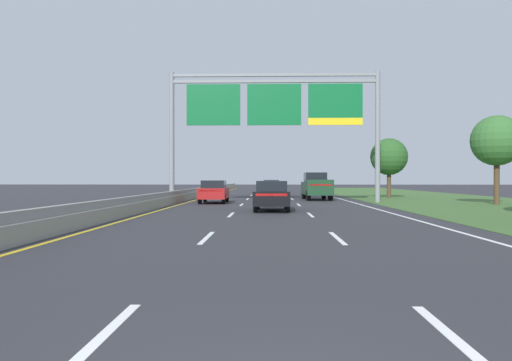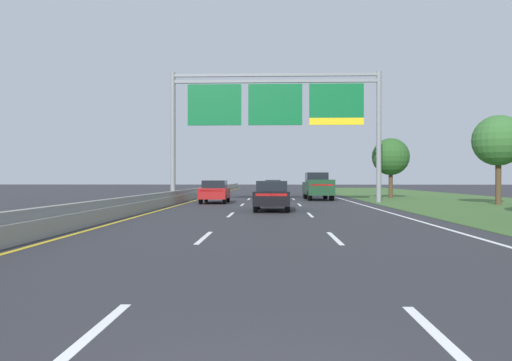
{
  "view_description": "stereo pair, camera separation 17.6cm",
  "coord_description": "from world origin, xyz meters",
  "px_view_note": "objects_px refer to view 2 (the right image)",
  "views": [
    {
      "loc": [
        -0.09,
        -3.48,
        1.67
      ],
      "look_at": [
        -0.73,
        21.41,
        1.59
      ],
      "focal_mm": 34.65,
      "sensor_mm": 36.0,
      "label": 1
    },
    {
      "loc": [
        0.09,
        -3.48,
        1.67
      ],
      "look_at": [
        -0.73,
        21.41,
        1.59
      ],
      "focal_mm": 34.65,
      "sensor_mm": 36.0,
      "label": 2
    }
  ],
  "objects_px": {
    "pickup_truck_darkgreen": "(318,186)",
    "roadside_tree_mid": "(498,141)",
    "car_red_left_lane_sedan": "(215,191)",
    "roadside_tree_far": "(391,157)",
    "overhead_sign_gantry": "(275,110)",
    "car_black_centre_lane_sedan": "(272,195)",
    "car_grey_centre_lane_sedan": "(273,187)"
  },
  "relations": [
    {
      "from": "pickup_truck_darkgreen",
      "to": "roadside_tree_mid",
      "type": "height_order",
      "value": "roadside_tree_mid"
    },
    {
      "from": "car_red_left_lane_sedan",
      "to": "roadside_tree_far",
      "type": "distance_m",
      "value": 17.08
    },
    {
      "from": "overhead_sign_gantry",
      "to": "car_red_left_lane_sedan",
      "type": "bearing_deg",
      "value": -167.8
    },
    {
      "from": "pickup_truck_darkgreen",
      "to": "roadside_tree_far",
      "type": "height_order",
      "value": "roadside_tree_far"
    },
    {
      "from": "pickup_truck_darkgreen",
      "to": "car_black_centre_lane_sedan",
      "type": "height_order",
      "value": "pickup_truck_darkgreen"
    },
    {
      "from": "roadside_tree_mid",
      "to": "overhead_sign_gantry",
      "type": "bearing_deg",
      "value": 168.72
    },
    {
      "from": "pickup_truck_darkgreen",
      "to": "car_grey_centre_lane_sedan",
      "type": "height_order",
      "value": "pickup_truck_darkgreen"
    },
    {
      "from": "car_red_left_lane_sedan",
      "to": "roadside_tree_mid",
      "type": "relative_size",
      "value": 0.76
    },
    {
      "from": "overhead_sign_gantry",
      "to": "car_black_centre_lane_sedan",
      "type": "bearing_deg",
      "value": -91.39
    },
    {
      "from": "car_grey_centre_lane_sedan",
      "to": "car_black_centre_lane_sedan",
      "type": "relative_size",
      "value": 0.99
    },
    {
      "from": "car_red_left_lane_sedan",
      "to": "overhead_sign_gantry",
      "type": "bearing_deg",
      "value": -78.39
    },
    {
      "from": "overhead_sign_gantry",
      "to": "car_black_centre_lane_sedan",
      "type": "distance_m",
      "value": 10.86
    },
    {
      "from": "car_red_left_lane_sedan",
      "to": "car_black_centre_lane_sedan",
      "type": "bearing_deg",
      "value": -154.91
    },
    {
      "from": "overhead_sign_gantry",
      "to": "roadside_tree_mid",
      "type": "xyz_separation_m",
      "value": [
        14.37,
        -2.87,
        -2.47
      ]
    },
    {
      "from": "pickup_truck_darkgreen",
      "to": "car_red_left_lane_sedan",
      "type": "bearing_deg",
      "value": 124.95
    },
    {
      "from": "roadside_tree_far",
      "to": "roadside_tree_mid",
      "type": "bearing_deg",
      "value": -68.53
    },
    {
      "from": "roadside_tree_far",
      "to": "car_black_centre_lane_sedan",
      "type": "bearing_deg",
      "value": -120.87
    },
    {
      "from": "car_grey_centre_lane_sedan",
      "to": "roadside_tree_mid",
      "type": "bearing_deg",
      "value": -143.73
    },
    {
      "from": "overhead_sign_gantry",
      "to": "roadside_tree_far",
      "type": "xyz_separation_m",
      "value": [
        10.08,
        8.04,
        -3.01
      ]
    },
    {
      "from": "car_grey_centre_lane_sedan",
      "to": "car_black_centre_lane_sedan",
      "type": "bearing_deg",
      "value": 179.97
    },
    {
      "from": "car_black_centre_lane_sedan",
      "to": "car_grey_centre_lane_sedan",
      "type": "bearing_deg",
      "value": 0.7
    },
    {
      "from": "overhead_sign_gantry",
      "to": "pickup_truck_darkgreen",
      "type": "relative_size",
      "value": 2.76
    },
    {
      "from": "car_red_left_lane_sedan",
      "to": "car_grey_centre_lane_sedan",
      "type": "height_order",
      "value": "same"
    },
    {
      "from": "overhead_sign_gantry",
      "to": "roadside_tree_mid",
      "type": "height_order",
      "value": "overhead_sign_gantry"
    },
    {
      "from": "roadside_tree_mid",
      "to": "roadside_tree_far",
      "type": "distance_m",
      "value": 11.73
    },
    {
      "from": "car_red_left_lane_sedan",
      "to": "pickup_truck_darkgreen",
      "type": "bearing_deg",
      "value": -54.06
    },
    {
      "from": "car_red_left_lane_sedan",
      "to": "roadside_tree_mid",
      "type": "bearing_deg",
      "value": -96.6
    },
    {
      "from": "pickup_truck_darkgreen",
      "to": "car_grey_centre_lane_sedan",
      "type": "relative_size",
      "value": 1.24
    },
    {
      "from": "overhead_sign_gantry",
      "to": "car_black_centre_lane_sedan",
      "type": "relative_size",
      "value": 3.4
    },
    {
      "from": "car_grey_centre_lane_sedan",
      "to": "roadside_tree_far",
      "type": "bearing_deg",
      "value": -131.16
    },
    {
      "from": "pickup_truck_darkgreen",
      "to": "roadside_tree_mid",
      "type": "bearing_deg",
      "value": -126.56
    },
    {
      "from": "pickup_truck_darkgreen",
      "to": "roadside_tree_far",
      "type": "distance_m",
      "value": 7.81
    }
  ]
}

